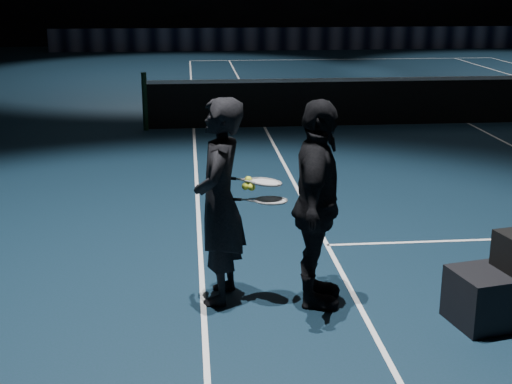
% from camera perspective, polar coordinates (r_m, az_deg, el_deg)
% --- Properties ---
extents(floor, '(36.00, 36.00, 0.00)m').
position_cam_1_polar(floor, '(14.92, 16.67, 5.24)').
color(floor, black).
rests_on(floor, ground).
extents(court_lines, '(10.98, 23.78, 0.01)m').
position_cam_1_polar(court_lines, '(14.92, 16.68, 5.25)').
color(court_lines, white).
rests_on(court_lines, floor).
extents(net_post_left, '(0.10, 0.10, 1.10)m').
position_cam_1_polar(net_post_left, '(13.76, -8.88, 7.16)').
color(net_post_left, black).
rests_on(net_post_left, floor).
extents(net_mesh, '(12.80, 0.02, 0.86)m').
position_cam_1_polar(net_mesh, '(14.84, 16.82, 6.94)').
color(net_mesh, black).
rests_on(net_mesh, floor).
extents(net_tape, '(12.80, 0.03, 0.07)m').
position_cam_1_polar(net_tape, '(14.77, 16.97, 8.71)').
color(net_tape, white).
rests_on(net_tape, net_mesh).
extents(sponsor_backdrop, '(22.00, 0.15, 0.90)m').
position_cam_1_polar(sponsor_backdrop, '(29.68, 5.53, 12.13)').
color(sponsor_backdrop, black).
rests_on(sponsor_backdrop, floor).
extents(player_a, '(0.58, 0.75, 1.84)m').
position_cam_1_polar(player_a, '(6.23, -2.94, -0.80)').
color(player_a, black).
rests_on(player_a, floor).
extents(player_b, '(0.69, 1.15, 1.84)m').
position_cam_1_polar(player_b, '(6.16, 4.90, -1.05)').
color(player_b, black).
rests_on(player_b, floor).
extents(racket_lower, '(0.71, 0.35, 0.03)m').
position_cam_1_polar(racket_lower, '(6.17, 1.19, -0.68)').
color(racket_lower, black).
rests_on(racket_lower, player_a).
extents(racket_upper, '(0.70, 0.31, 0.10)m').
position_cam_1_polar(racket_upper, '(6.17, 0.77, 0.80)').
color(racket_upper, black).
rests_on(racket_upper, player_b).
extents(tennis_balls, '(0.12, 0.10, 0.12)m').
position_cam_1_polar(tennis_balls, '(6.15, -0.61, 0.60)').
color(tennis_balls, '#CADC2E').
rests_on(tennis_balls, racket_upper).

